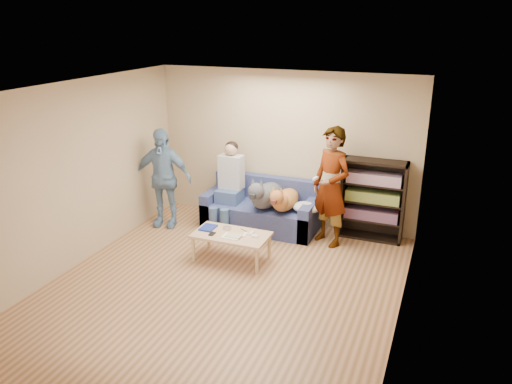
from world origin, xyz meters
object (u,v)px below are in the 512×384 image
at_px(dog_tan, 284,200).
at_px(person_standing_left, 163,178).
at_px(notebook_blue, 208,228).
at_px(bookshelf, 373,198).
at_px(coffee_table, 231,237).
at_px(camera_silver, 227,228).
at_px(dog_gray, 265,195).
at_px(person_standing_right, 331,187).
at_px(sofa, 262,211).
at_px(person_seated, 229,182).

bearing_deg(dog_tan, person_standing_left, -170.26).
xyz_separation_m(notebook_blue, bookshelf, (2.17, 1.51, 0.25)).
height_order(coffee_table, bookshelf, bookshelf).
bearing_deg(camera_silver, coffee_table, -45.00).
bearing_deg(dog_gray, bookshelf, 13.69).
height_order(person_standing_right, bookshelf, person_standing_right).
height_order(sofa, bookshelf, bookshelf).
relative_size(person_standing_right, camera_silver, 17.02).
bearing_deg(coffee_table, dog_tan, 69.72).
bearing_deg(dog_gray, notebook_blue, -113.93).
bearing_deg(camera_silver, sofa, 85.97).
distance_m(notebook_blue, sofa, 1.34).
xyz_separation_m(notebook_blue, dog_tan, (0.82, 1.09, 0.18)).
bearing_deg(notebook_blue, dog_gray, 66.07).
distance_m(notebook_blue, dog_gray, 1.23).
bearing_deg(person_seated, dog_tan, -3.56).
xyz_separation_m(person_seated, coffee_table, (0.58, -1.20, -0.40)).
bearing_deg(notebook_blue, dog_tan, 53.02).
xyz_separation_m(person_standing_right, notebook_blue, (-1.58, -1.06, -0.50)).
height_order(notebook_blue, camera_silver, camera_silver).
relative_size(person_standing_right, person_standing_left, 1.11).
distance_m(camera_silver, bookshelf, 2.39).
height_order(notebook_blue, person_seated, person_seated).
distance_m(person_standing_left, coffee_table, 1.86).
bearing_deg(coffee_table, dog_gray, 85.51).
bearing_deg(person_seated, sofa, 13.09).
bearing_deg(person_standing_right, dog_gray, -151.34).
height_order(notebook_blue, sofa, sofa).
bearing_deg(notebook_blue, person_seated, 98.83).
bearing_deg(person_standing_left, bookshelf, 2.86).
relative_size(person_standing_left, sofa, 0.89).
relative_size(dog_gray, coffee_table, 1.14).
height_order(person_standing_left, camera_silver, person_standing_left).
xyz_separation_m(dog_gray, coffee_table, (-0.09, -1.16, -0.27)).
relative_size(sofa, dog_gray, 1.51).
xyz_separation_m(dog_tan, coffee_table, (-0.42, -1.14, -0.24)).
bearing_deg(dog_gray, person_seated, 175.94).
xyz_separation_m(notebook_blue, person_seated, (-0.18, 1.15, 0.34)).
bearing_deg(bookshelf, notebook_blue, -145.04).
xyz_separation_m(notebook_blue, coffee_table, (0.40, -0.05, -0.06)).
bearing_deg(sofa, dog_tan, -22.49).
distance_m(dog_gray, bookshelf, 1.72).
distance_m(person_standing_left, camera_silver, 1.69).
height_order(notebook_blue, dog_gray, dog_gray).
xyz_separation_m(camera_silver, sofa, (0.09, 1.21, -0.16)).
bearing_deg(person_standing_right, dog_tan, -151.18).
relative_size(person_seated, dog_tan, 1.29).
height_order(person_standing_left, person_seated, person_standing_left).
distance_m(person_standing_left, sofa, 1.76).
bearing_deg(bookshelf, camera_silver, -142.55).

